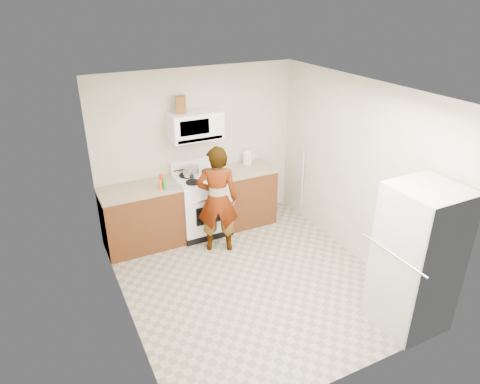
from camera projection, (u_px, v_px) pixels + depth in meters
floor at (252, 280)px, 5.67m from camera, size 3.60×3.60×0.00m
back_wall at (199, 150)px, 6.58m from camera, size 3.20×0.02×2.50m
right_wall at (357, 172)px, 5.78m from camera, size 0.02×3.60×2.50m
cabinet_left at (142, 218)px, 6.26m from camera, size 1.12×0.62×0.90m
counter_left at (139, 190)px, 6.06m from camera, size 1.14×0.64×0.03m
cabinet_right at (246, 196)px, 6.96m from camera, size 0.80×0.62×0.90m
counter_right at (246, 169)px, 6.76m from camera, size 0.82×0.64×0.03m
gas_range at (202, 204)px, 6.62m from camera, size 0.76×0.65×1.13m
microwave at (195, 125)px, 6.21m from camera, size 0.76×0.38×0.40m
person at (217, 200)px, 6.03m from camera, size 0.69×0.59×1.60m
fridge at (417, 259)px, 4.61m from camera, size 0.70×0.70×1.70m
kettle at (247, 158)px, 6.91m from camera, size 0.16×0.16×0.18m
jug at (181, 105)px, 6.02m from camera, size 0.17×0.17×0.24m
saucepan at (191, 171)px, 6.42m from camera, size 0.29×0.29×0.13m
tray at (216, 177)px, 6.36m from camera, size 0.29×0.24×0.05m
bottle_spray at (162, 181)px, 6.02m from camera, size 0.07×0.07×0.21m
bottle_hot_sauce at (161, 184)px, 6.00m from camera, size 0.05×0.05×0.15m
bottle_green_cap at (165, 184)px, 5.99m from camera, size 0.07×0.07×0.17m
pot_lid at (174, 187)px, 6.09m from camera, size 0.32×0.32×0.01m
broom at (302, 184)px, 7.01m from camera, size 0.18×0.22×1.20m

